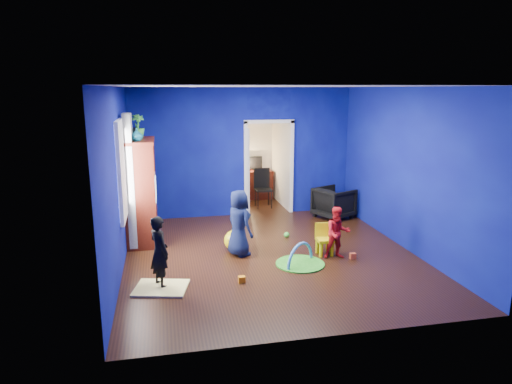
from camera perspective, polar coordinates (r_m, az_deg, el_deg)
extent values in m
cube|color=black|center=(8.10, 1.88, -7.93)|extent=(5.00, 5.50, 0.01)
cube|color=white|center=(7.57, 2.05, 13.06)|extent=(5.00, 5.50, 0.01)
cube|color=#090A66|center=(10.36, -1.64, 4.95)|extent=(5.00, 0.02, 2.90)
cube|color=#090A66|center=(5.14, 9.23, -3.33)|extent=(5.00, 0.02, 2.90)
cube|color=#090A66|center=(7.52, -16.88, 1.41)|extent=(0.02, 5.50, 2.90)
cube|color=#090A66|center=(8.64, 18.32, 2.72)|extent=(0.02, 5.50, 2.90)
imported|color=black|center=(10.45, 9.71, -1.32)|extent=(1.00, 0.99, 0.70)
imported|color=black|center=(6.86, -11.98, -7.32)|extent=(0.41, 0.47, 1.08)
imported|color=#0F1438|center=(7.94, -2.13, -3.89)|extent=(0.59, 0.68, 1.17)
imported|color=red|center=(7.96, 10.16, -5.04)|extent=(0.47, 0.38, 0.91)
imported|color=#0D636D|center=(8.35, -14.69, 6.93)|extent=(0.25, 0.25, 0.22)
imported|color=#328931|center=(8.86, -14.57, 7.96)|extent=(0.31, 0.31, 0.44)
cube|color=#410F0A|center=(8.82, -14.20, 0.06)|extent=(0.58, 1.14, 1.96)
cube|color=silver|center=(8.81, -13.96, 0.33)|extent=(0.46, 0.70, 0.54)
cube|color=#F2E07A|center=(6.96, -11.78, -11.66)|extent=(0.87, 0.76, 0.03)
sphere|color=yellow|center=(8.29, -2.74, -6.07)|extent=(0.37, 0.37, 0.37)
cube|color=yellow|center=(8.15, 8.59, -6.07)|extent=(0.29, 0.29, 0.50)
cylinder|color=green|center=(7.73, 5.54, -8.91)|extent=(0.81, 0.81, 0.02)
torus|color=#3F8CD8|center=(7.73, 5.54, -8.85)|extent=(0.60, 0.50, 0.73)
cube|color=white|center=(7.85, -16.61, 2.62)|extent=(0.03, 0.95, 1.55)
cube|color=slate|center=(8.43, -15.41, 1.30)|extent=(0.14, 0.42, 2.40)
cube|color=white|center=(10.54, 1.59, 2.88)|extent=(1.16, 0.10, 2.10)
cube|color=#3D140A|center=(12.12, -0.07, 0.94)|extent=(0.88, 0.44, 0.75)
cube|color=black|center=(12.13, -0.19, 3.71)|extent=(0.40, 0.05, 0.32)
sphere|color=#FFD88C|center=(12.02, -1.44, 3.53)|extent=(0.14, 0.14, 0.14)
cube|color=black|center=(11.18, 0.92, 0.38)|extent=(0.40, 0.40, 0.92)
cube|color=white|center=(12.00, -0.18, 8.76)|extent=(0.88, 0.24, 0.04)
cube|color=#E45226|center=(8.10, 12.01, -7.82)|extent=(0.10, 0.08, 0.10)
cube|color=orange|center=(7.01, -1.79, -10.88)|extent=(0.10, 0.08, 0.10)
sphere|color=green|center=(9.05, 3.85, -5.33)|extent=(0.11, 0.11, 0.11)
cube|color=#CF4DAE|center=(8.72, 7.96, -6.16)|extent=(0.10, 0.08, 0.10)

